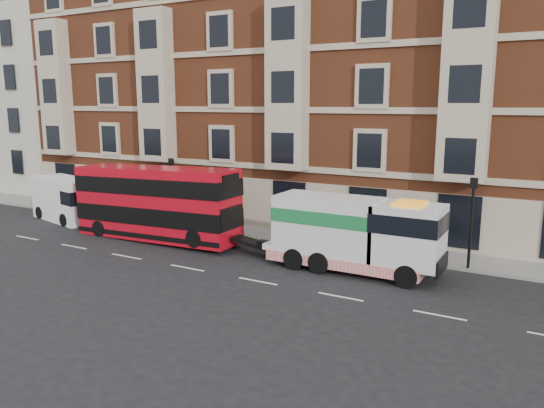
% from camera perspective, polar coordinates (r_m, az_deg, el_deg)
% --- Properties ---
extents(ground, '(120.00, 120.00, 0.00)m').
position_cam_1_polar(ground, '(26.30, -9.10, -6.81)').
color(ground, black).
rests_on(ground, ground).
extents(sidewalk, '(90.00, 3.00, 0.15)m').
position_cam_1_polar(sidewalk, '(32.25, -0.82, -3.24)').
color(sidewalk, slate).
rests_on(sidewalk, ground).
extents(victorian_terrace, '(45.00, 12.00, 20.40)m').
position_cam_1_polar(victorian_terrace, '(37.82, 5.70, 14.04)').
color(victorian_terrace, brown).
rests_on(victorian_terrace, ground).
extents(cream_block, '(16.00, 10.00, 16.80)m').
position_cam_1_polar(cream_block, '(56.70, -24.86, 10.27)').
color(cream_block, beige).
rests_on(cream_block, ground).
extents(lamp_post_west, '(0.35, 0.15, 4.35)m').
position_cam_1_polar(lamp_post_west, '(34.08, -10.71, 1.80)').
color(lamp_post_west, black).
rests_on(lamp_post_west, sidewalk).
extents(lamp_post_east, '(0.35, 0.15, 4.35)m').
position_cam_1_polar(lamp_post_east, '(26.54, 20.68, -1.24)').
color(lamp_post_east, black).
rests_on(lamp_post_east, sidewalk).
extents(double_decker_bus, '(10.54, 2.42, 4.27)m').
position_cam_1_polar(double_decker_bus, '(31.43, -12.40, 0.22)').
color(double_decker_bus, red).
rests_on(double_decker_bus, ground).
extents(tow_truck, '(8.44, 2.49, 3.52)m').
position_cam_1_polar(tow_truck, '(25.30, 8.57, -3.11)').
color(tow_truck, silver).
rests_on(tow_truck, ground).
extents(box_van, '(5.91, 3.44, 2.88)m').
position_cam_1_polar(box_van, '(38.86, -21.31, 0.46)').
color(box_van, white).
rests_on(box_van, ground).
extents(pedestrian, '(0.74, 0.70, 1.70)m').
position_cam_1_polar(pedestrian, '(35.53, -12.93, -0.67)').
color(pedestrian, black).
rests_on(pedestrian, sidewalk).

